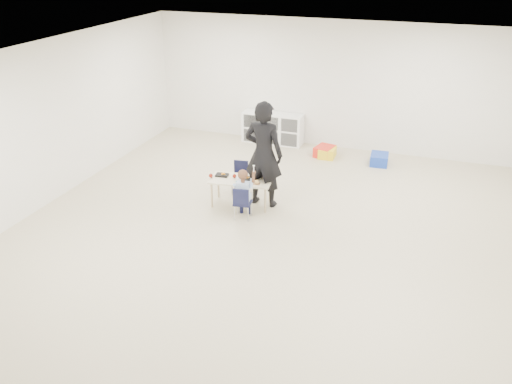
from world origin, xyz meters
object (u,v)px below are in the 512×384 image
(table, at_px, (241,192))
(child, at_px, (243,193))
(cubby_shelf, at_px, (273,128))
(adult, at_px, (264,154))
(chair_near, at_px, (243,202))

(table, distance_m, child, 0.56)
(cubby_shelf, relative_size, adult, 0.74)
(chair_near, distance_m, cubby_shelf, 3.81)
(table, bearing_deg, chair_near, -72.96)
(child, bearing_deg, adult, 70.03)
(chair_near, height_order, child, child)
(chair_near, relative_size, adult, 0.31)
(child, relative_size, cubby_shelf, 0.67)
(table, relative_size, cubby_shelf, 0.81)
(table, distance_m, cubby_shelf, 3.32)
(table, distance_m, chair_near, 0.51)
(child, xyz_separation_m, cubby_shelf, (-0.69, 3.75, -0.12))
(table, height_order, adult, adult)
(chair_near, xyz_separation_m, cubby_shelf, (-0.69, 3.75, 0.05))
(cubby_shelf, xyz_separation_m, adult, (0.84, -3.10, 0.59))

